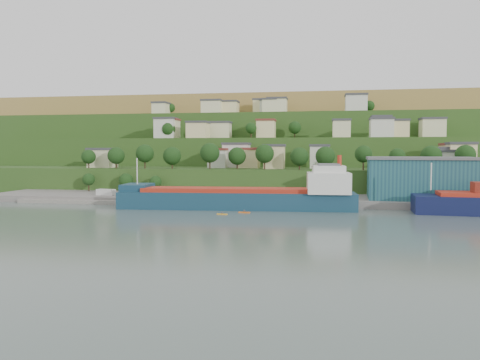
% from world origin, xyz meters
% --- Properties ---
extents(ground, '(500.00, 500.00, 0.00)m').
position_xyz_m(ground, '(0.00, 0.00, 0.00)').
color(ground, '#4E5F57').
rests_on(ground, ground).
extents(quay, '(220.00, 26.00, 4.00)m').
position_xyz_m(quay, '(20.00, 28.00, 0.00)').
color(quay, slate).
rests_on(quay, ground).
extents(pebble_beach, '(40.00, 18.00, 2.40)m').
position_xyz_m(pebble_beach, '(-55.00, 22.00, 0.00)').
color(pebble_beach, slate).
rests_on(pebble_beach, ground).
extents(hillside, '(360.00, 210.67, 96.00)m').
position_xyz_m(hillside, '(0.02, 168.63, 0.09)').
color(hillside, '#284719').
rests_on(hillside, ground).
extents(cargo_ship_near, '(68.30, 15.06, 17.40)m').
position_xyz_m(cargo_ship_near, '(-1.06, 10.28, 2.78)').
color(cargo_ship_near, '#133849').
rests_on(cargo_ship_near, ground).
extents(warehouse, '(32.12, 20.89, 12.80)m').
position_xyz_m(warehouse, '(50.19, 27.40, 8.43)').
color(warehouse, '#1C4656').
rests_on(warehouse, quay).
extents(caravan, '(6.30, 3.32, 2.80)m').
position_xyz_m(caravan, '(-49.09, 22.17, 2.60)').
color(caravan, silver).
rests_on(caravan, pebble_beach).
extents(dinghy, '(3.99, 1.56, 0.79)m').
position_xyz_m(dinghy, '(-48.55, 18.23, 1.60)').
color(dinghy, silver).
rests_on(dinghy, pebble_beach).
extents(kayak_orange, '(3.31, 1.25, 0.82)m').
position_xyz_m(kayak_orange, '(0.48, 1.85, 0.24)').
color(kayak_orange, orange).
rests_on(kayak_orange, ground).
extents(kayak_yellow, '(2.89, 0.85, 0.71)m').
position_xyz_m(kayak_yellow, '(-4.72, -2.41, 0.21)').
color(kayak_yellow, orange).
rests_on(kayak_yellow, ground).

